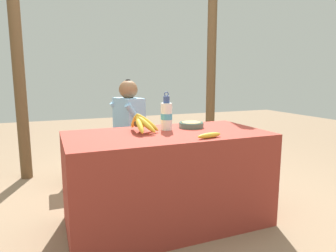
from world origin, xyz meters
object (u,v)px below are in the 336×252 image
(support_post_far, at_px, (211,67))
(serving_bowl, at_px, (191,124))
(support_post_near, at_px, (18,64))
(seated_vendor, at_px, (125,123))
(water_bottle, at_px, (166,115))
(loose_banana_front, at_px, (209,135))
(banana_bunch_green, at_px, (178,131))
(wooden_bench, at_px, (138,146))
(banana_bunch_ripe, at_px, (142,123))

(support_post_far, bearing_deg, serving_bowl, -125.21)
(support_post_far, bearing_deg, support_post_near, 180.00)
(seated_vendor, relative_size, support_post_far, 0.44)
(serving_bowl, relative_size, water_bottle, 0.68)
(seated_vendor, height_order, support_post_near, support_post_near)
(loose_banana_front, height_order, banana_bunch_green, loose_banana_front)
(serving_bowl, distance_m, wooden_bench, 1.03)
(serving_bowl, distance_m, support_post_far, 1.76)
(banana_bunch_ripe, xyz_separation_m, seated_vendor, (0.12, 0.97, -0.15))
(loose_banana_front, xyz_separation_m, seated_vendor, (-0.24, 1.32, -0.09))
(banana_bunch_ripe, xyz_separation_m, support_post_near, (-0.87, 1.45, 0.46))
(loose_banana_front, bearing_deg, wooden_bench, 93.86)
(wooden_bench, height_order, banana_bunch_green, banana_bunch_green)
(seated_vendor, bearing_deg, support_post_far, -175.22)
(seated_vendor, bearing_deg, banana_bunch_ripe, 67.71)
(serving_bowl, bearing_deg, wooden_bench, 99.83)
(water_bottle, bearing_deg, seated_vendor, 95.82)
(wooden_bench, xyz_separation_m, support_post_far, (1.14, 0.43, 0.87))
(banana_bunch_green, bearing_deg, serving_bowl, -107.84)
(banana_bunch_ripe, xyz_separation_m, serving_bowl, (0.43, 0.07, -0.05))
(banana_bunch_ripe, xyz_separation_m, banana_bunch_green, (0.73, 1.01, -0.28))
(banana_bunch_ripe, bearing_deg, wooden_bench, 75.40)
(serving_bowl, height_order, support_post_far, support_post_far)
(banana_bunch_ripe, relative_size, banana_bunch_green, 1.04)
(water_bottle, height_order, loose_banana_front, water_bottle)
(banana_bunch_ripe, bearing_deg, serving_bowl, 8.73)
(banana_bunch_green, bearing_deg, banana_bunch_ripe, -125.90)
(water_bottle, height_order, banana_bunch_green, water_bottle)
(serving_bowl, bearing_deg, support_post_near, 133.35)
(wooden_bench, height_order, support_post_near, support_post_near)
(banana_bunch_ripe, bearing_deg, seated_vendor, 83.20)
(water_bottle, relative_size, support_post_near, 0.12)
(support_post_far, bearing_deg, loose_banana_front, -120.26)
(banana_bunch_green, distance_m, support_post_far, 1.08)
(seated_vendor, distance_m, banana_bunch_green, 0.63)
(serving_bowl, xyz_separation_m, wooden_bench, (-0.16, 0.95, -0.37))
(loose_banana_front, bearing_deg, water_bottle, 110.30)
(banana_bunch_green, bearing_deg, support_post_near, 164.98)
(support_post_far, bearing_deg, banana_bunch_ripe, -134.13)
(wooden_bench, bearing_deg, support_post_far, 20.72)
(seated_vendor, bearing_deg, wooden_bench, -178.84)
(loose_banana_front, bearing_deg, banana_bunch_green, 74.50)
(seated_vendor, distance_m, support_post_near, 1.25)
(seated_vendor, height_order, support_post_far, support_post_far)
(serving_bowl, relative_size, loose_banana_front, 1.00)
(serving_bowl, height_order, wooden_bench, serving_bowl)
(seated_vendor, bearing_deg, serving_bowl, 93.61)
(support_post_far, bearing_deg, banana_bunch_green, -147.17)
(wooden_bench, height_order, support_post_far, support_post_far)
(serving_bowl, relative_size, seated_vendor, 0.18)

